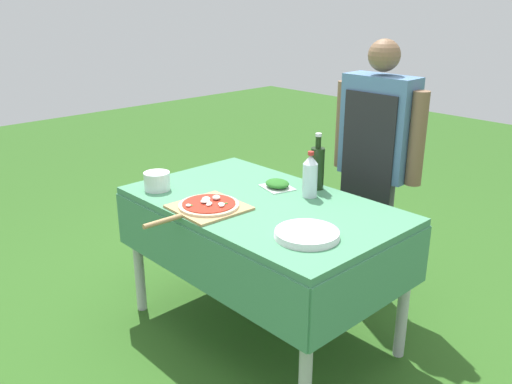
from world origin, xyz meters
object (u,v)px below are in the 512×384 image
(prep_table, at_px, (262,220))
(herb_container, at_px, (277,184))
(person_cook, at_px, (376,152))
(plate_stack, at_px, (307,234))
(oil_bottle, at_px, (317,167))
(water_bottle, at_px, (310,176))
(pizza_on_peel, at_px, (207,206))
(mixing_tub, at_px, (157,181))

(prep_table, relative_size, herb_container, 7.15)
(person_cook, relative_size, plate_stack, 5.37)
(person_cook, relative_size, herb_container, 7.69)
(person_cook, bearing_deg, plate_stack, 106.67)
(oil_bottle, xyz_separation_m, water_bottle, (0.05, -0.12, -0.01))
(oil_bottle, bearing_deg, herb_container, -135.60)
(prep_table, height_order, pizza_on_peel, pizza_on_peel)
(person_cook, bearing_deg, water_bottle, 84.89)
(prep_table, height_order, water_bottle, water_bottle)
(person_cook, relative_size, mixing_tub, 10.94)
(herb_container, bearing_deg, pizza_on_peel, -91.94)
(pizza_on_peel, xyz_separation_m, oil_bottle, (0.16, 0.60, 0.10))
(pizza_on_peel, height_order, plate_stack, pizza_on_peel)
(mixing_tub, bearing_deg, water_bottle, 39.44)
(person_cook, distance_m, herb_container, 0.60)
(oil_bottle, relative_size, plate_stack, 1.08)
(mixing_tub, xyz_separation_m, plate_stack, (0.94, 0.12, -0.03))
(water_bottle, bearing_deg, pizza_on_peel, -113.89)
(water_bottle, distance_m, mixing_tub, 0.80)
(pizza_on_peel, bearing_deg, person_cook, 78.03)
(oil_bottle, height_order, water_bottle, oil_bottle)
(prep_table, distance_m, person_cook, 0.79)
(person_cook, height_order, mixing_tub, person_cook)
(pizza_on_peel, bearing_deg, water_bottle, 68.19)
(pizza_on_peel, relative_size, mixing_tub, 3.79)
(prep_table, xyz_separation_m, pizza_on_peel, (-0.11, -0.26, 0.11))
(herb_container, height_order, plate_stack, herb_container)
(prep_table, relative_size, water_bottle, 5.89)
(oil_bottle, relative_size, herb_container, 1.54)
(oil_bottle, bearing_deg, mixing_tub, -132.12)
(prep_table, bearing_deg, plate_stack, -19.43)
(prep_table, distance_m, pizza_on_peel, 0.30)
(person_cook, bearing_deg, oil_bottle, 76.39)
(prep_table, relative_size, plate_stack, 4.99)
(person_cook, height_order, water_bottle, person_cook)
(pizza_on_peel, xyz_separation_m, plate_stack, (0.54, 0.11, 0.00))
(water_bottle, bearing_deg, mixing_tub, -140.56)
(person_cook, height_order, herb_container, person_cook)
(person_cook, distance_m, oil_bottle, 0.41)
(herb_container, bearing_deg, water_bottle, 8.26)
(prep_table, bearing_deg, pizza_on_peel, -112.59)
(water_bottle, height_order, plate_stack, water_bottle)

